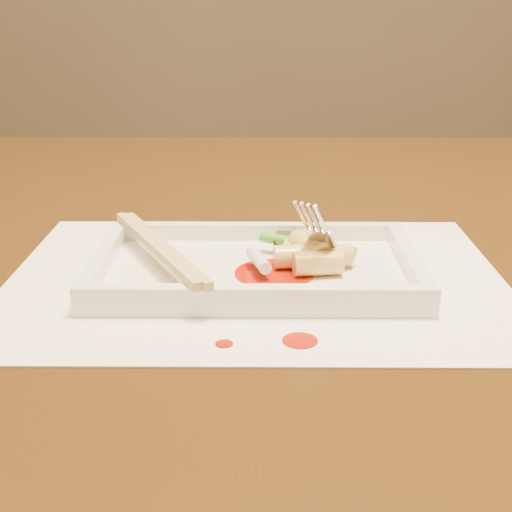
{
  "coord_description": "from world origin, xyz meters",
  "views": [
    {
      "loc": [
        0.08,
        -0.71,
        0.97
      ],
      "look_at": [
        0.07,
        -0.17,
        0.77
      ],
      "focal_mm": 50.0,
      "sensor_mm": 36.0,
      "label": 1
    }
  ],
  "objects_px": {
    "table": "(190,307)",
    "fork": "(344,173)",
    "plate_base": "(256,272)",
    "chopstick_a": "(154,247)",
    "placemat": "(256,278)"
  },
  "relations": [
    {
      "from": "chopstick_a",
      "to": "fork",
      "type": "relative_size",
      "value": 1.34
    },
    {
      "from": "plate_base",
      "to": "fork",
      "type": "distance_m",
      "value": 0.11
    },
    {
      "from": "table",
      "to": "chopstick_a",
      "type": "bearing_deg",
      "value": -93.05
    },
    {
      "from": "chopstick_a",
      "to": "table",
      "type": "bearing_deg",
      "value": 86.95
    },
    {
      "from": "plate_base",
      "to": "fork",
      "type": "bearing_deg",
      "value": 14.42
    },
    {
      "from": "plate_base",
      "to": "chopstick_a",
      "type": "distance_m",
      "value": 0.08
    },
    {
      "from": "table",
      "to": "chopstick_a",
      "type": "height_order",
      "value": "chopstick_a"
    },
    {
      "from": "placemat",
      "to": "fork",
      "type": "distance_m",
      "value": 0.11
    },
    {
      "from": "plate_base",
      "to": "chopstick_a",
      "type": "height_order",
      "value": "chopstick_a"
    },
    {
      "from": "table",
      "to": "chopstick_a",
      "type": "relative_size",
      "value": 7.45
    },
    {
      "from": "placemat",
      "to": "chopstick_a",
      "type": "bearing_deg",
      "value": 180.0
    },
    {
      "from": "table",
      "to": "fork",
      "type": "bearing_deg",
      "value": -46.58
    },
    {
      "from": "table",
      "to": "fork",
      "type": "relative_size",
      "value": 10.0
    },
    {
      "from": "placemat",
      "to": "chopstick_a",
      "type": "xyz_separation_m",
      "value": [
        -0.08,
        0.0,
        0.03
      ]
    },
    {
      "from": "table",
      "to": "fork",
      "type": "distance_m",
      "value": 0.28
    }
  ]
}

